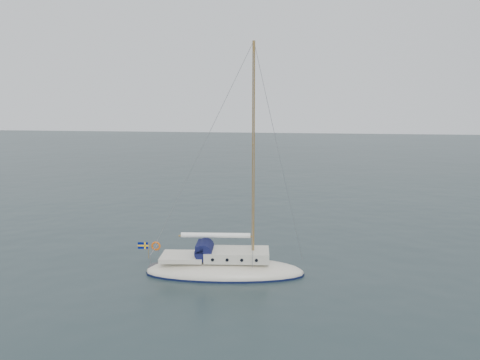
# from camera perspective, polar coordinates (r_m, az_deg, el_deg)

# --- Properties ---
(ground) EXTENTS (300.00, 300.00, 0.00)m
(ground) POSITION_cam_1_polar(r_m,az_deg,el_deg) (26.70, -0.92, -10.87)
(ground) COLOR black
(ground) RESTS_ON ground
(sailboat) EXTENTS (9.07, 2.72, 12.91)m
(sailboat) POSITION_cam_1_polar(r_m,az_deg,el_deg) (25.67, -1.87, -9.39)
(sailboat) COLOR beige
(sailboat) RESTS_ON ground
(dinghy) EXTENTS (2.84, 1.28, 0.41)m
(dinghy) POSITION_cam_1_polar(r_m,az_deg,el_deg) (26.66, -8.16, -10.58)
(dinghy) COLOR #454449
(dinghy) RESTS_ON ground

